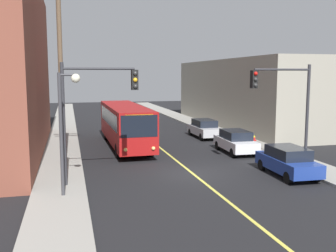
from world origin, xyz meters
The scene contains 14 objects.
ground_plane centered at (0.00, 0.00, 0.00)m, with size 120.00×120.00×0.00m, color black.
sidewalk_left centered at (-7.25, 10.00, 0.07)m, with size 2.50×90.00×0.15m, color gray.
sidewalk_right centered at (7.25, 10.00, 0.07)m, with size 2.50×90.00×0.15m, color gray.
lane_stripe_center centered at (0.00, 15.00, 0.01)m, with size 0.16×60.00×0.01m, color #D8CC4C.
building_right_warehouse centered at (14.49, 18.74, 3.56)m, with size 12.00×25.78×7.12m.
city_bus centered at (-2.50, 9.32, 1.82)m, with size 2.69×12.18×3.20m.
parked_car_blue centered at (4.93, -1.81, 0.84)m, with size 1.94×4.45×1.62m.
parked_car_white centered at (4.79, 4.85, 0.84)m, with size 1.94×4.46×1.62m.
parked_car_silver centered at (4.92, 11.85, 0.84)m, with size 1.87×4.42×1.62m.
utility_pole_near centered at (-7.08, 3.56, 6.68)m, with size 2.40×0.28×11.98m.
traffic_signal_left_corner centered at (-5.41, -1.21, 4.30)m, with size 3.75×0.48×6.00m.
traffic_signal_right_corner centered at (5.41, -0.44, 4.30)m, with size 3.75×0.48×6.00m.
street_lamp_left centered at (-6.83, -2.86, 3.74)m, with size 0.98×0.40×5.50m.
fire_hydrant centered at (6.85, 6.14, 0.58)m, with size 0.44×0.26×0.84m.
Camera 1 is at (-6.68, -20.64, 5.55)m, focal length 41.83 mm.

